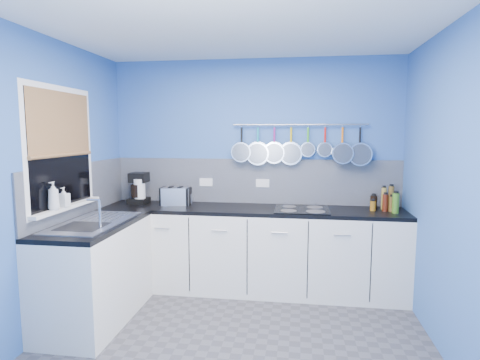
% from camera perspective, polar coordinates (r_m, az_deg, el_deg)
% --- Properties ---
extents(floor, '(3.20, 3.00, 0.02)m').
position_cam_1_polar(floor, '(3.42, -1.09, -23.10)').
color(floor, '#47474C').
rests_on(floor, ground).
extents(ceiling, '(3.20, 3.00, 0.02)m').
position_cam_1_polar(ceiling, '(3.07, -1.20, 22.23)').
color(ceiling, white).
rests_on(ceiling, ground).
extents(wall_back, '(3.20, 0.02, 2.50)m').
position_cam_1_polar(wall_back, '(4.48, 2.05, 1.14)').
color(wall_back, '#3762AC').
rests_on(wall_back, ground).
extents(wall_front, '(3.20, 0.02, 2.50)m').
position_cam_1_polar(wall_front, '(1.56, -10.50, -9.90)').
color(wall_front, '#3762AC').
rests_on(wall_front, ground).
extents(wall_left, '(0.02, 3.00, 2.50)m').
position_cam_1_polar(wall_left, '(3.62, -27.13, -0.97)').
color(wall_left, '#3762AC').
rests_on(wall_left, ground).
extents(wall_right, '(0.02, 3.00, 2.50)m').
position_cam_1_polar(wall_right, '(3.16, 29.06, -2.13)').
color(wall_right, '#3762AC').
rests_on(wall_right, ground).
extents(backsplash_back, '(3.20, 0.02, 0.50)m').
position_cam_1_polar(backsplash_back, '(4.47, 2.01, -0.17)').
color(backsplash_back, gray).
rests_on(backsplash_back, wall_back).
extents(backsplash_left, '(0.02, 1.80, 0.50)m').
position_cam_1_polar(backsplash_left, '(4.12, -21.99, -1.25)').
color(backsplash_left, gray).
rests_on(backsplash_left, wall_left).
extents(cabinet_run_back, '(3.20, 0.60, 0.86)m').
position_cam_1_polar(cabinet_run_back, '(4.34, 1.54, -10.12)').
color(cabinet_run_back, white).
rests_on(cabinet_run_back, ground).
extents(worktop_back, '(3.20, 0.60, 0.04)m').
position_cam_1_polar(worktop_back, '(4.23, 1.56, -4.27)').
color(worktop_back, black).
rests_on(worktop_back, cabinet_run_back).
extents(cabinet_run_left, '(0.60, 1.20, 0.86)m').
position_cam_1_polar(cabinet_run_left, '(3.90, -20.03, -12.54)').
color(cabinet_run_left, white).
rests_on(cabinet_run_left, ground).
extents(worktop_left, '(0.60, 1.20, 0.04)m').
position_cam_1_polar(worktop_left, '(3.77, -20.31, -6.07)').
color(worktop_left, black).
rests_on(worktop_left, cabinet_run_left).
extents(window_frame, '(0.01, 1.00, 1.10)m').
position_cam_1_polar(window_frame, '(3.83, -24.35, 4.06)').
color(window_frame, white).
rests_on(window_frame, wall_left).
extents(window_glass, '(0.01, 0.90, 1.00)m').
position_cam_1_polar(window_glass, '(3.83, -24.29, 4.06)').
color(window_glass, black).
rests_on(window_glass, wall_left).
extents(bamboo_blind, '(0.01, 0.90, 0.55)m').
position_cam_1_polar(bamboo_blind, '(3.82, -24.35, 7.44)').
color(bamboo_blind, '#9B6C48').
rests_on(bamboo_blind, wall_left).
extents(window_sill, '(0.10, 0.98, 0.03)m').
position_cam_1_polar(window_sill, '(3.87, -23.66, -3.56)').
color(window_sill, white).
rests_on(window_sill, wall_left).
extents(sink_unit, '(0.50, 0.95, 0.01)m').
position_cam_1_polar(sink_unit, '(3.77, -20.32, -5.71)').
color(sink_unit, silver).
rests_on(sink_unit, worktop_left).
extents(mixer_tap, '(0.12, 0.08, 0.26)m').
position_cam_1_polar(mixer_tap, '(3.51, -19.52, -4.47)').
color(mixer_tap, silver).
rests_on(mixer_tap, worktop_left).
extents(socket_left, '(0.15, 0.01, 0.09)m').
position_cam_1_polar(socket_left, '(4.55, -4.90, -0.31)').
color(socket_left, white).
rests_on(socket_left, backsplash_back).
extents(socket_right, '(0.15, 0.01, 0.09)m').
position_cam_1_polar(socket_right, '(4.45, 3.27, -0.47)').
color(socket_right, white).
rests_on(socket_right, backsplash_back).
extents(pot_rail, '(1.45, 0.02, 0.02)m').
position_cam_1_polar(pot_rail, '(4.37, 8.58, 7.88)').
color(pot_rail, silver).
rests_on(pot_rail, wall_back).
extents(soap_bottle_a, '(0.10, 0.10, 0.24)m').
position_cam_1_polar(soap_bottle_a, '(3.66, -25.25, -2.07)').
color(soap_bottle_a, white).
rests_on(soap_bottle_a, window_sill).
extents(soap_bottle_b, '(0.08, 0.08, 0.17)m').
position_cam_1_polar(soap_bottle_b, '(3.79, -24.01, -2.25)').
color(soap_bottle_b, white).
rests_on(soap_bottle_b, window_sill).
extents(paper_towel, '(0.16, 0.16, 0.28)m').
position_cam_1_polar(paper_towel, '(4.55, -14.24, -1.61)').
color(paper_towel, white).
rests_on(paper_towel, worktop_back).
extents(coffee_maker, '(0.20, 0.22, 0.35)m').
position_cam_1_polar(coffee_maker, '(4.58, -14.39, -1.16)').
color(coffee_maker, black).
rests_on(coffee_maker, worktop_back).
extents(toaster, '(0.33, 0.22, 0.19)m').
position_cam_1_polar(toaster, '(4.44, -9.22, -2.31)').
color(toaster, silver).
rests_on(toaster, worktop_back).
extents(canister, '(0.10, 0.10, 0.12)m').
position_cam_1_polar(canister, '(4.46, -7.42, -2.74)').
color(canister, silver).
rests_on(canister, worktop_back).
extents(hob, '(0.56, 0.49, 0.01)m').
position_cam_1_polar(hob, '(4.14, 8.90, -4.22)').
color(hob, black).
rests_on(hob, worktop_back).
extents(pan_0, '(0.22, 0.08, 0.41)m').
position_cam_1_polar(pan_0, '(4.41, 0.21, 5.28)').
color(pan_0, silver).
rests_on(pan_0, pot_rail).
extents(pan_1, '(0.25, 0.07, 0.44)m').
position_cam_1_polar(pan_1, '(4.38, 2.57, 5.07)').
color(pan_1, silver).
rests_on(pan_1, pot_rail).
extents(pan_2, '(0.23, 0.06, 0.42)m').
position_cam_1_polar(pan_2, '(4.37, 4.95, 5.17)').
color(pan_2, silver).
rests_on(pan_2, pot_rail).
extents(pan_3, '(0.24, 0.05, 0.43)m').
position_cam_1_polar(pan_3, '(4.36, 7.34, 5.05)').
color(pan_3, silver).
rests_on(pan_3, pot_rail).
extents(pan_4, '(0.16, 0.05, 0.35)m').
position_cam_1_polar(pan_4, '(4.36, 9.74, 5.58)').
color(pan_4, silver).
rests_on(pan_4, pot_rail).
extents(pan_5, '(0.16, 0.06, 0.35)m').
position_cam_1_polar(pan_5, '(4.37, 12.13, 5.53)').
color(pan_5, silver).
rests_on(pan_5, pot_rail).
extents(pan_6, '(0.23, 0.12, 0.42)m').
position_cam_1_polar(pan_6, '(4.39, 14.49, 5.02)').
color(pan_6, silver).
rests_on(pan_6, pot_rail).
extents(pan_7, '(0.25, 0.10, 0.44)m').
position_cam_1_polar(pan_7, '(4.41, 16.84, 4.82)').
color(pan_7, silver).
rests_on(pan_7, pot_rail).
extents(condiment_0, '(0.06, 0.06, 0.24)m').
position_cam_1_polar(condiment_0, '(4.40, 20.89, -2.41)').
color(condiment_0, brown).
rests_on(condiment_0, worktop_back).
extents(condiment_1, '(0.05, 0.05, 0.23)m').
position_cam_1_polar(condiment_1, '(4.38, 19.97, -2.52)').
color(condiment_1, olive).
rests_on(condiment_1, worktop_back).
extents(condiment_2, '(0.07, 0.07, 0.14)m').
position_cam_1_polar(condiment_2, '(4.37, 18.66, -3.06)').
color(condiment_2, black).
rests_on(condiment_2, worktop_back).
extents(condiment_3, '(0.05, 0.05, 0.15)m').
position_cam_1_polar(condiment_3, '(4.29, 20.95, -3.25)').
color(condiment_3, brown).
rests_on(condiment_3, worktop_back).
extents(condiment_4, '(0.06, 0.06, 0.17)m').
position_cam_1_polar(condiment_4, '(4.29, 20.16, -3.09)').
color(condiment_4, '#4C190C').
rests_on(condiment_4, worktop_back).
extents(condiment_5, '(0.06, 0.06, 0.10)m').
position_cam_1_polar(condiment_5, '(4.28, 18.57, -3.55)').
color(condiment_5, '#8C5914').
rests_on(condiment_5, worktop_back).
extents(condiment_6, '(0.07, 0.07, 0.20)m').
position_cam_1_polar(condiment_6, '(4.22, 21.48, -3.11)').
color(condiment_6, '#3F721E').
rests_on(condiment_6, worktop_back).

